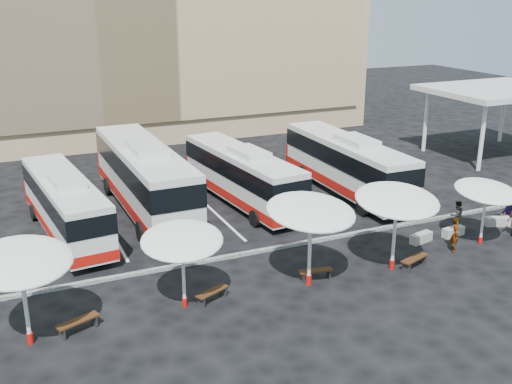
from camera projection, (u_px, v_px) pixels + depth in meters
name	position (u px, v px, depth m)	size (l,w,h in m)	color
ground	(262.00, 257.00, 28.57)	(120.00, 120.00, 0.00)	black
service_canopy	(498.00, 92.00, 44.93)	(10.00, 8.00, 5.20)	silver
curb_divider	(258.00, 251.00, 28.98)	(34.00, 0.25, 0.15)	black
bay_lines	(206.00, 205.00, 35.50)	(24.15, 12.00, 0.01)	white
bus_0	(65.00, 203.00, 30.58)	(3.32, 10.86, 3.39)	silver
bus_1	(144.00, 175.00, 33.88)	(3.22, 13.23, 4.19)	silver
bus_2	(242.00, 174.00, 35.24)	(3.40, 11.28, 3.53)	silver
bus_3	(347.00, 163.00, 37.08)	(2.91, 11.92, 3.77)	silver
sunshade_0	(20.00, 262.00, 20.51)	(4.23, 4.27, 3.78)	silver
sunshade_1	(182.00, 241.00, 23.15)	(3.98, 4.01, 3.38)	silver
sunshade_2	(311.00, 212.00, 24.79)	(4.57, 4.60, 3.94)	silver
sunshade_3	(397.00, 201.00, 26.28)	(4.15, 4.19, 3.88)	silver
sunshade_4	(487.00, 192.00, 29.17)	(3.39, 3.43, 3.25)	silver
wood_bench_0	(78.00, 323.00, 22.12)	(1.69, 1.00, 0.50)	black
wood_bench_1	(212.00, 293.00, 24.35)	(1.57, 0.99, 0.47)	black
wood_bench_2	(316.00, 272.00, 26.19)	(1.56, 0.65, 0.46)	black
wood_bench_3	(415.00, 260.00, 27.32)	(1.69, 0.93, 0.50)	black
conc_bench_0	(421.00, 238.00, 30.12)	(1.30, 0.43, 0.49)	gray
conc_bench_1	(453.00, 232.00, 30.91)	(1.27, 0.42, 0.48)	gray
conc_bench_2	(497.00, 221.00, 32.26)	(1.31, 0.44, 0.49)	gray
passenger_0	(455.00, 235.00, 28.92)	(0.63, 0.41, 1.73)	black
passenger_1	(457.00, 216.00, 31.55)	(0.78, 0.61, 1.60)	black
passenger_3	(508.00, 208.00, 32.46)	(1.09, 0.63, 1.69)	black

